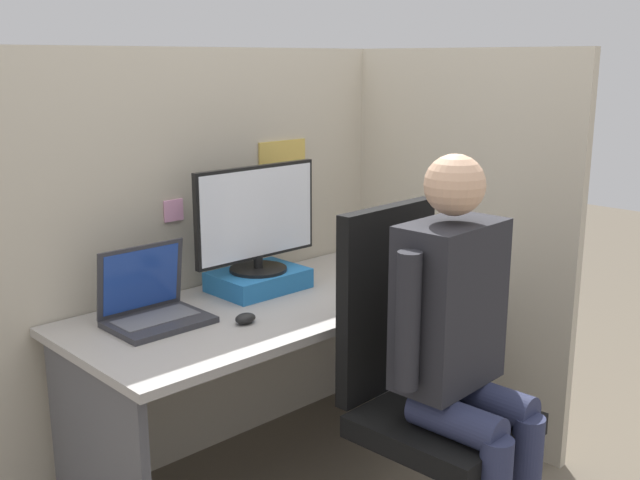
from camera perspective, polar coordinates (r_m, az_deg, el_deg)
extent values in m
cube|color=#B7AD99|center=(3.00, -7.66, -1.10)|extent=(2.08, 0.04, 1.60)
cube|color=gold|center=(3.12, -2.85, 4.15)|extent=(0.25, 0.01, 0.38)
cube|color=#F4EA66|center=(2.93, -7.90, 1.59)|extent=(0.08, 0.01, 0.08)
cube|color=#EA9EC6|center=(2.81, -11.09, 2.23)|extent=(0.08, 0.01, 0.08)
cube|color=#B7AD99|center=(3.25, 8.72, 0.01)|extent=(0.04, 1.33, 1.60)
cube|color=#9E9993|center=(2.76, -3.00, -4.85)|extent=(1.58, 0.69, 0.03)
cube|color=#4C4C51|center=(2.52, -16.56, -16.08)|extent=(0.03, 0.59, 0.67)
cube|color=#4C4C51|center=(3.39, 6.87, -7.63)|extent=(0.03, 0.59, 0.67)
cube|color=#236BAD|center=(2.86, -4.71, -3.06)|extent=(0.34, 0.25, 0.07)
cylinder|color=black|center=(2.85, -4.73, -2.22)|extent=(0.22, 0.22, 0.01)
cylinder|color=black|center=(2.84, -4.74, -1.63)|extent=(0.04, 0.04, 0.05)
cube|color=black|center=(2.80, -4.88, 2.10)|extent=(0.55, 0.02, 0.35)
cube|color=silver|center=(2.79, -4.71, 2.06)|extent=(0.52, 0.00, 0.33)
cube|color=#2D2D33|center=(2.55, -12.17, -6.12)|extent=(0.32, 0.24, 0.02)
cube|color=#5B5B60|center=(2.56, -12.39, -5.78)|extent=(0.27, 0.13, 0.00)
cube|color=#2D2D33|center=(2.59, -13.49, -2.88)|extent=(0.32, 0.04, 0.24)
cube|color=#1E3D93|center=(2.59, -13.44, -2.90)|extent=(0.28, 0.03, 0.21)
ellipsoid|color=black|center=(2.52, -5.71, -5.96)|extent=(0.07, 0.06, 0.04)
cube|color=black|center=(3.23, 5.77, -1.31)|extent=(0.04, 0.14, 0.06)
cone|color=orange|center=(2.78, 3.73, -3.87)|extent=(0.05, 0.11, 0.05)
cylinder|color=green|center=(2.82, 2.75, -3.58)|extent=(0.03, 0.02, 0.03)
cube|color=black|center=(2.43, 9.45, -13.74)|extent=(0.48, 0.48, 0.07)
cube|color=black|center=(2.45, 5.09, -4.54)|extent=(0.44, 0.07, 0.62)
cylinder|color=#282D4C|center=(2.26, 10.33, -13.39)|extent=(0.12, 0.30, 0.11)
cylinder|color=#282D4C|center=(2.40, 12.75, -11.84)|extent=(0.12, 0.30, 0.11)
cube|color=#232328|center=(2.27, 9.84, -4.84)|extent=(0.35, 0.22, 0.50)
sphere|color=#D8A884|center=(2.18, 10.22, 4.15)|extent=(0.18, 0.18, 0.18)
cylinder|color=#232328|center=(2.11, 6.72, -6.17)|extent=(0.07, 0.07, 0.40)
cylinder|color=#232328|center=(2.44, 12.53, -3.68)|extent=(0.07, 0.07, 0.40)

